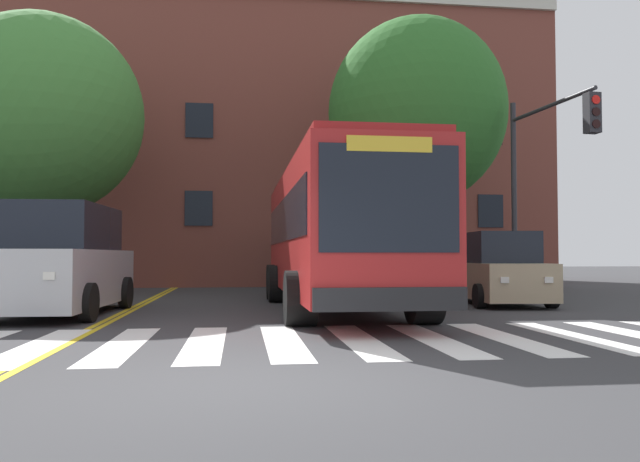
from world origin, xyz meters
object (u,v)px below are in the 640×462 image
Objects in this scene: street_tree_curbside_small at (40,116)px; car_teal_behind_bus at (312,261)px; city_bus at (334,232)px; street_tree_curbside_large at (416,113)px; traffic_light_near_corner at (543,160)px; car_silver_near_lane at (62,263)px; car_tan_far_lane at (499,271)px.

car_teal_behind_bus is at bearing 16.55° from street_tree_curbside_small.
car_teal_behind_bus is at bearing 87.01° from city_bus.
car_teal_behind_bus is 6.58m from street_tree_curbside_large.
street_tree_curbside_small is at bearing 179.62° from street_tree_curbside_large.
car_teal_behind_bus is at bearing 130.63° from traffic_light_near_corner.
city_bus is 1.17× the size of street_tree_curbside_large.
city_bus is 10.92m from street_tree_curbside_small.
car_teal_behind_bus is 0.87× the size of traffic_light_near_corner.
car_tan_far_lane is at bearing 8.23° from car_silver_near_lane.
street_tree_curbside_large is at bearing -40.33° from car_teal_behind_bus.
city_bus is 7.93m from street_tree_curbside_large.
city_bus is 2.12× the size of car_silver_near_lane.
traffic_light_near_corner reaches higher than city_bus.
street_tree_curbside_large is at bearing 32.72° from car_silver_near_lane.
car_silver_near_lane is 10.67m from car_tan_far_lane.
car_tan_far_lane is 14.67m from street_tree_curbside_small.
car_silver_near_lane is 0.55× the size of street_tree_curbside_large.
street_tree_curbside_large is (-2.49, 3.93, 2.14)m from traffic_light_near_corner.
city_bus is at bearing -92.99° from car_teal_behind_bus.
street_tree_curbside_large reaches higher than car_silver_near_lane.
traffic_light_near_corner is at bearing 25.59° from car_tan_far_lane.
street_tree_curbside_large reaches higher than car_teal_behind_bus.
street_tree_curbside_small is at bearing -163.45° from car_teal_behind_bus.
street_tree_curbside_large is at bearing 122.39° from traffic_light_near_corner.
car_silver_near_lane is 1.01× the size of car_teal_behind_bus.
street_tree_curbside_small is (-8.94, -2.66, 4.60)m from car_teal_behind_bus.
traffic_light_near_corner is (6.15, 1.68, 2.11)m from city_bus.
car_silver_near_lane is at bearing -174.00° from city_bus.
street_tree_curbside_small is at bearing 111.24° from car_silver_near_lane.
city_bus is 6.72m from traffic_light_near_corner.
car_teal_behind_bus is at bearing 118.64° from car_tan_far_lane.
car_silver_near_lane is 11.08m from car_teal_behind_bus.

